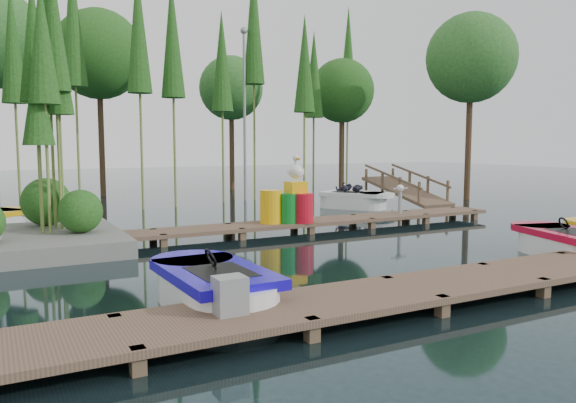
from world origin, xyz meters
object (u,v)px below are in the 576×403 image
boat_red (566,244)px  drum_cluster (297,202)px  utility_cabinet (230,295)px  yellow_barrel (271,207)px  boat_blue (214,290)px

boat_red → drum_cluster: (-3.56, 5.57, 0.57)m
utility_cabinet → drum_cluster: size_ratio=0.26×
boat_red → yellow_barrel: 7.17m
boat_red → yellow_barrel: size_ratio=3.36×
yellow_barrel → drum_cluster: 0.76m
yellow_barrel → utility_cabinet: bearing=-119.9°
boat_red → utility_cabinet: size_ratio=6.23×
boat_red → utility_cabinet: bearing=-156.7°
boat_blue → yellow_barrel: yellow_barrel is taller
boat_blue → boat_red: (8.07, 0.01, -0.01)m
boat_blue → utility_cabinet: (-0.25, -1.28, 0.26)m
utility_cabinet → yellow_barrel: 8.08m
yellow_barrel → drum_cluster: (0.74, -0.15, 0.09)m
utility_cabinet → yellow_barrel: yellow_barrel is taller
boat_blue → yellow_barrel: (3.77, 5.72, 0.47)m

